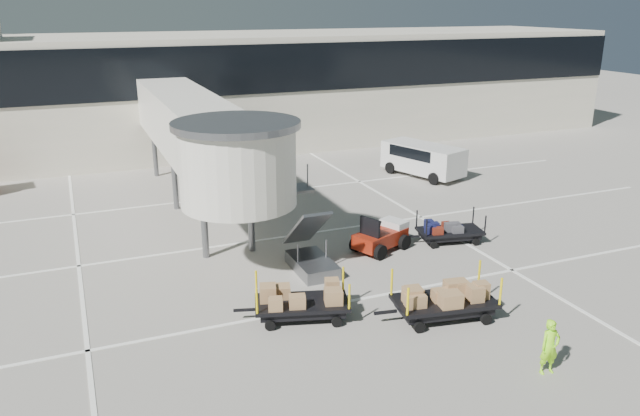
# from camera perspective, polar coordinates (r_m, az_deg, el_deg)

# --- Properties ---
(ground) EXTENTS (140.00, 140.00, 0.00)m
(ground) POSITION_cam_1_polar(r_m,az_deg,el_deg) (21.47, 7.83, -10.15)
(ground) COLOR #AAA398
(ground) RESTS_ON ground
(lane_markings) EXTENTS (40.00, 30.00, 0.02)m
(lane_markings) POSITION_cam_1_polar(r_m,az_deg,el_deg) (28.95, -2.53, -2.28)
(lane_markings) COLOR white
(lane_markings) RESTS_ON ground
(terminal) EXTENTS (64.00, 12.11, 15.20)m
(terminal) POSITION_cam_1_polar(r_m,az_deg,el_deg) (47.49, -10.87, 10.61)
(terminal) COLOR beige
(terminal) RESTS_ON ground
(jet_bridge) EXTENTS (5.70, 20.40, 6.03)m
(jet_bridge) POSITION_cam_1_polar(r_m,az_deg,el_deg) (29.65, -10.65, 6.52)
(jet_bridge) COLOR silver
(jet_bridge) RESTS_ON ground
(baggage_tug) EXTENTS (2.75, 2.34, 1.63)m
(baggage_tug) POSITION_cam_1_polar(r_m,az_deg,el_deg) (26.92, 5.64, -2.64)
(baggage_tug) COLOR maroon
(baggage_tug) RESTS_ON ground
(suitcase_cart) EXTENTS (3.54, 1.94, 1.36)m
(suitcase_cart) POSITION_cam_1_polar(r_m,az_deg,el_deg) (28.28, 11.58, -2.10)
(suitcase_cart) COLOR black
(suitcase_cart) RESTS_ON ground
(box_cart_near) EXTENTS (4.25, 2.19, 1.63)m
(box_cart_near) POSITION_cam_1_polar(r_m,az_deg,el_deg) (21.63, 11.45, -8.16)
(box_cart_near) COLOR black
(box_cart_near) RESTS_ON ground
(box_cart_far) EXTENTS (3.93, 2.37, 1.51)m
(box_cart_far) POSITION_cam_1_polar(r_m,az_deg,el_deg) (21.21, -1.72, -8.68)
(box_cart_far) COLOR black
(box_cart_far) RESTS_ON ground
(ground_worker) EXTENTS (0.64, 0.45, 1.68)m
(ground_worker) POSITION_cam_1_polar(r_m,az_deg,el_deg) (19.32, 20.27, -11.82)
(ground_worker) COLOR #97FF1A
(ground_worker) RESTS_ON ground
(minivan) EXTENTS (3.67, 5.53, 1.95)m
(minivan) POSITION_cam_1_polar(r_m,az_deg,el_deg) (38.82, 9.23, 4.63)
(minivan) COLOR silver
(minivan) RESTS_ON ground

